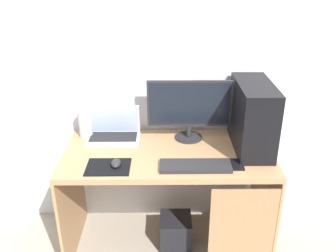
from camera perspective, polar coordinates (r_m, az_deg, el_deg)
ground_plane at (r=2.77m, az=0.00°, el=-17.87°), size 8.00×8.00×0.00m
wall_back at (r=2.46m, az=-0.03°, el=11.36°), size 4.00×0.05×2.60m
desk at (r=2.39m, az=0.41°, el=-7.54°), size 1.33×0.65×0.76m
pc_tower at (r=2.35m, az=13.15°, el=1.49°), size 0.22×0.50×0.43m
monitor at (r=2.39m, az=3.38°, el=2.83°), size 0.56×0.19×0.42m
laptop at (r=2.50m, az=-8.58°, el=-0.89°), size 0.36×0.23×0.23m
speaker at (r=2.54m, az=-12.88°, el=0.36°), size 0.09×0.09×0.19m
keyboard at (r=2.15m, az=4.33°, el=-6.28°), size 0.42×0.14×0.02m
mousepad at (r=2.18m, az=-9.37°, el=-6.36°), size 0.26×0.20×0.00m
mouse_left at (r=2.17m, az=-8.19°, el=-5.80°), size 0.06×0.10×0.03m
cell_phone at (r=2.21m, az=10.81°, el=-5.97°), size 0.07×0.13×0.01m
subwoofer at (r=2.70m, az=1.19°, el=-16.08°), size 0.22×0.22×0.22m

